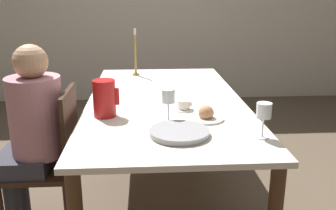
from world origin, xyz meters
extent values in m
plane|color=brown|center=(0.00, 0.00, 0.00)|extent=(20.00, 20.00, 0.00)
cube|color=beige|center=(0.00, 2.64, 1.30)|extent=(10.00, 0.06, 2.60)
cube|color=silver|center=(0.00, 0.00, 0.73)|extent=(1.03, 2.03, 0.03)
cylinder|color=#472D19|center=(-0.45, 0.96, 0.36)|extent=(0.07, 0.07, 0.71)
cylinder|color=#472D19|center=(0.45, 0.96, 0.36)|extent=(0.07, 0.07, 0.71)
cylinder|color=#331E14|center=(-0.96, -0.16, 0.20)|extent=(0.04, 0.04, 0.41)
cylinder|color=#331E14|center=(-0.59, -0.16, 0.20)|extent=(0.04, 0.04, 0.41)
cube|color=#331E14|center=(-0.77, -0.35, 0.42)|extent=(0.42, 0.42, 0.03)
cube|color=#331E14|center=(-0.58, -0.35, 0.67)|extent=(0.03, 0.39, 0.46)
cylinder|color=#33333D|center=(-0.92, -0.46, 0.22)|extent=(0.09, 0.09, 0.44)
cylinder|color=#33333D|center=(-0.92, -0.30, 0.22)|extent=(0.09, 0.09, 0.44)
cube|color=#33333D|center=(-0.84, -0.38, 0.48)|extent=(0.30, 0.34, 0.11)
cylinder|color=#B77A84|center=(-0.75, -0.38, 0.76)|extent=(0.30, 0.30, 0.46)
sphere|color=tan|center=(-0.75, -0.38, 1.07)|extent=(0.19, 0.19, 0.19)
cylinder|color=tan|center=(-0.85, -0.17, 0.87)|extent=(0.25, 0.06, 0.20)
cylinder|color=red|center=(-0.37, -0.34, 0.85)|extent=(0.13, 0.13, 0.22)
cube|color=red|center=(-0.29, -0.34, 0.86)|extent=(0.02, 0.02, 0.10)
cone|color=red|center=(-0.42, -0.34, 0.93)|extent=(0.04, 0.04, 0.04)
cylinder|color=white|center=(0.44, -0.73, 0.74)|extent=(0.07, 0.07, 0.00)
cylinder|color=white|center=(0.44, -0.73, 0.79)|extent=(0.01, 0.01, 0.10)
cylinder|color=white|center=(0.44, -0.73, 0.88)|extent=(0.07, 0.07, 0.08)
cylinder|color=white|center=(-0.01, -0.44, 0.74)|extent=(0.07, 0.07, 0.00)
cylinder|color=white|center=(-0.01, -0.44, 0.79)|extent=(0.01, 0.01, 0.10)
cylinder|color=white|center=(-0.01, -0.44, 0.88)|extent=(0.07, 0.07, 0.08)
cylinder|color=orange|center=(-0.01, -0.44, 0.87)|extent=(0.06, 0.06, 0.04)
cylinder|color=silver|center=(0.10, -0.25, 0.74)|extent=(0.12, 0.12, 0.01)
cylinder|color=silver|center=(0.10, -0.25, 0.77)|extent=(0.07, 0.07, 0.05)
cube|color=silver|center=(0.14, -0.25, 0.78)|extent=(0.01, 0.01, 0.03)
cylinder|color=#9E9EA3|center=(0.03, -0.67, 0.75)|extent=(0.30, 0.30, 0.02)
cylinder|color=#9E9EA3|center=(0.03, -0.67, 0.76)|extent=(0.31, 0.31, 0.01)
cylinder|color=silver|center=(0.21, -0.44, 0.75)|extent=(0.20, 0.20, 0.01)
sphere|color=tan|center=(0.21, -0.44, 0.78)|extent=(0.09, 0.09, 0.09)
cylinder|color=olive|center=(-0.21, 0.77, 0.75)|extent=(0.06, 0.06, 0.01)
cylinder|color=olive|center=(-0.21, 0.77, 0.92)|extent=(0.02, 0.02, 0.33)
cylinder|color=beige|center=(-0.21, 0.77, 1.11)|extent=(0.02, 0.02, 0.05)
camera|label=1|loc=(-0.14, -2.43, 1.44)|focal=40.00mm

